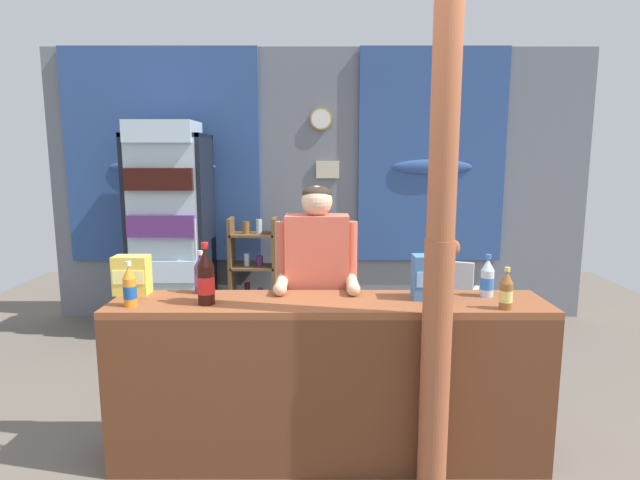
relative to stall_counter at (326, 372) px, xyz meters
name	(u,v)px	position (x,y,z in m)	size (l,w,h in m)	color
ground_plane	(317,397)	(-0.05, 0.84, -0.56)	(8.21, 8.21, 0.00)	#665B51
back_wall_curtained	(311,183)	(-0.12, 2.78, 0.90)	(5.63, 0.22, 2.82)	slate
stall_counter	(326,372)	(0.00, 0.00, 0.00)	(2.42, 0.45, 0.94)	brown
timber_post	(437,251)	(0.53, -0.22, 0.72)	(0.17, 0.15, 2.66)	#995133
drink_fridge	(167,221)	(-1.49, 2.23, 0.56)	(0.73, 0.66, 2.05)	black
bottle_shelf_rack	(251,270)	(-0.73, 2.45, 0.03)	(0.48, 0.28, 1.12)	brown
plastic_lawn_chair	(447,299)	(1.08, 1.68, -0.06)	(0.58, 0.58, 0.86)	silver
shopkeeper	(315,278)	(-0.07, 0.46, 0.42)	(0.50, 0.42, 1.55)	#28282D
soda_bottle_cola	(203,278)	(-0.66, 0.03, 0.52)	(0.09, 0.09, 0.34)	black
soda_bottle_iced_tea	(503,291)	(0.92, -0.07, 0.47)	(0.07, 0.07, 0.22)	brown
soda_bottle_orange_soda	(127,287)	(-1.06, -0.01, 0.48)	(0.07, 0.07, 0.24)	orange
soda_bottle_water	(484,278)	(0.90, 0.19, 0.48)	(0.08, 0.08, 0.24)	silver
soda_bottle_grape_soda	(198,275)	(-0.74, 0.26, 0.49)	(0.08, 0.08, 0.25)	#56286B
snack_box_biscuit	(429,277)	(0.57, 0.14, 0.50)	(0.21, 0.13, 0.25)	#3D75B7
snack_box_instant_noodle	(129,275)	(-1.14, 0.23, 0.49)	(0.20, 0.12, 0.23)	#EAD14C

